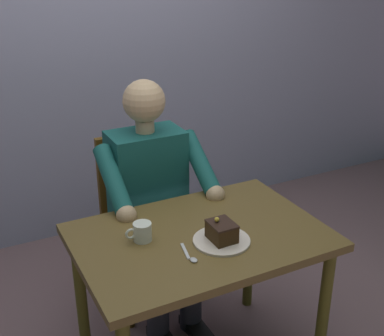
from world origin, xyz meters
The scene contains 8 objects.
cafe_rear_panel centered at (0.00, -1.53, 1.50)m, with size 6.40×0.12×3.00m, color #989AB9.
dining_table centered at (0.00, 0.00, 0.61)m, with size 1.01×0.69×0.71m.
chair centered at (0.00, -0.66, 0.49)m, with size 0.42×0.42×0.90m.
seated_person centered at (0.00, -0.49, 0.64)m, with size 0.53×0.58×1.22m.
dessert_plate centered at (-0.05, 0.09, 0.71)m, with size 0.23×0.23×0.01m, color silver.
cake_slice centered at (-0.05, 0.09, 0.75)m, with size 0.09×0.11×0.10m.
coffee_cup centered at (0.23, -0.06, 0.75)m, with size 0.11×0.07×0.08m.
dessert_spoon centered at (0.12, 0.13, 0.71)m, with size 0.04×0.14×0.01m.
Camera 1 is at (0.85, 1.58, 1.77)m, focal length 47.54 mm.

